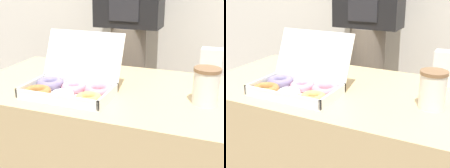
{
  "view_description": "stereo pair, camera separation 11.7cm",
  "coord_description": "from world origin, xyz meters",
  "views": [
    {
      "loc": [
        0.49,
        -1.16,
        1.17
      ],
      "look_at": [
        0.09,
        -0.12,
        0.78
      ],
      "focal_mm": 50.0,
      "sensor_mm": 36.0,
      "label": 1
    },
    {
      "loc": [
        0.6,
        -1.11,
        1.17
      ],
      "look_at": [
        0.09,
        -0.12,
        0.78
      ],
      "focal_mm": 50.0,
      "sensor_mm": 36.0,
      "label": 2
    }
  ],
  "objects": [
    {
      "name": "table",
      "position": [
        0.0,
        0.0,
        0.36
      ],
      "size": [
        1.11,
        0.65,
        0.72
      ],
      "color": "tan",
      "rests_on": "ground_plane"
    },
    {
      "name": "donut_box",
      "position": [
        -0.08,
        -0.14,
        0.76
      ],
      "size": [
        0.36,
        0.31,
        0.23
      ],
      "color": "white",
      "rests_on": "table"
    },
    {
      "name": "napkin_holder",
      "position": [
        0.42,
        0.23,
        0.8
      ],
      "size": [
        0.09,
        0.06,
        0.15
      ],
      "color": "silver",
      "rests_on": "table"
    },
    {
      "name": "person_customer",
      "position": [
        -0.08,
        0.62,
        0.91
      ],
      "size": [
        0.39,
        0.21,
        1.65
      ],
      "color": "#665B51",
      "rests_on": "ground_plane"
    },
    {
      "name": "coffee_cup",
      "position": [
        0.43,
        -0.05,
        0.79
      ],
      "size": [
        0.1,
        0.1,
        0.14
      ],
      "color": "silver",
      "rests_on": "table"
    }
  ]
}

